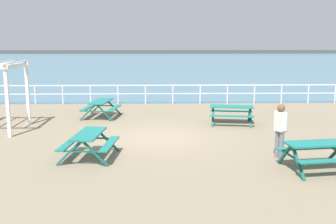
{
  "coord_description": "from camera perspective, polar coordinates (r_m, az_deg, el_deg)",
  "views": [
    {
      "loc": [
        -0.06,
        -14.16,
        3.51
      ],
      "look_at": [
        0.32,
        0.77,
        0.8
      ],
      "focal_mm": 42.22,
      "sensor_mm": 36.0,
      "label": 1
    }
  ],
  "objects": [
    {
      "name": "visitor",
      "position": [
        12.24,
        15.89,
        -2.19
      ],
      "size": [
        0.34,
        0.49,
        1.66
      ],
      "rotation": [
        0.0,
        0.0,
        3.58
      ],
      "color": "slate",
      "rests_on": "ground"
    },
    {
      "name": "distant_shoreline",
      "position": [
        109.96,
        -1.43,
        8.47
      ],
      "size": [
        142.0,
        6.0,
        1.8
      ],
      "primitive_type": "cube",
      "color": "#4C4C47",
      "rests_on": "ground"
    },
    {
      "name": "seaward_railing",
      "position": [
        22.08,
        -1.28,
        3.07
      ],
      "size": [
        23.07,
        0.07,
        1.08
      ],
      "color": "white",
      "rests_on": "ground"
    },
    {
      "name": "picnic_table_far_left",
      "position": [
        18.45,
        -9.64,
        1.02
      ],
      "size": [
        1.75,
        1.99,
        0.8
      ],
      "rotation": [
        0.0,
        0.0,
        1.43
      ],
      "color": "#1E7A70",
      "rests_on": "ground"
    },
    {
      "name": "ground_plane",
      "position": [
        14.61,
        -1.16,
        -4.02
      ],
      "size": [
        30.0,
        24.0,
        0.2
      ],
      "primitive_type": "cube",
      "color": "gray"
    },
    {
      "name": "picnic_table_near_left",
      "position": [
        16.98,
        9.16,
        0.23
      ],
      "size": [
        2.01,
        1.78,
        0.8
      ],
      "rotation": [
        0.0,
        0.0,
        -0.16
      ],
      "color": "#1E7A70",
      "rests_on": "ground"
    },
    {
      "name": "picnic_table_mid_centre",
      "position": [
        12.15,
        -11.33,
        -3.86
      ],
      "size": [
        1.69,
        1.93,
        0.8
      ],
      "rotation": [
        0.0,
        0.0,
        1.48
      ],
      "color": "#1E7A70",
      "rests_on": "ground"
    },
    {
      "name": "sea_band",
      "position": [
        67.0,
        -1.41,
        7.3
      ],
      "size": [
        142.0,
        90.0,
        0.01
      ],
      "primitive_type": "cube",
      "color": "teal",
      "rests_on": "ground"
    },
    {
      "name": "picnic_table_near_right",
      "position": [
        11.58,
        20.9,
        -5.05
      ],
      "size": [
        1.99,
        1.75,
        0.8
      ],
      "rotation": [
        0.0,
        0.0,
        0.14
      ],
      "color": "#1E7A70",
      "rests_on": "ground"
    }
  ]
}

